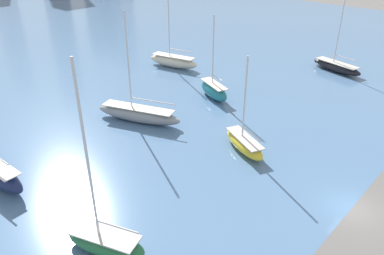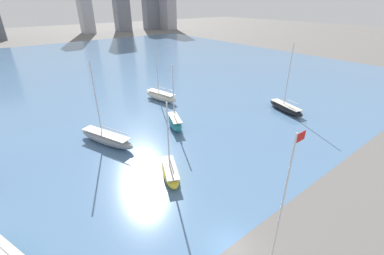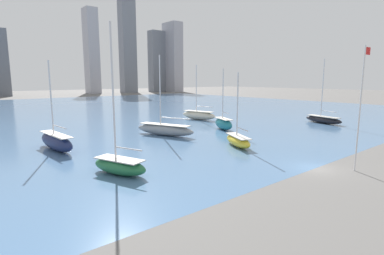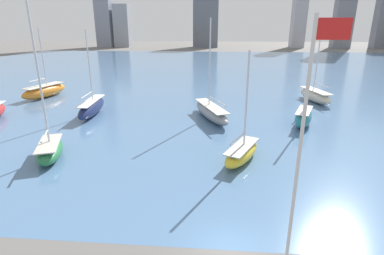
# 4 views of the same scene
# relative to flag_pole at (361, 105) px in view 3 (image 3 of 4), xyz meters

# --- Properties ---
(ground_plane) EXTENTS (500.00, 500.00, 0.00)m
(ground_plane) POSITION_rel_flag_pole_xyz_m (-2.32, 2.89, -6.56)
(ground_plane) COLOR #605E5B
(harbor_water) EXTENTS (180.00, 140.00, 0.00)m
(harbor_water) POSITION_rel_flag_pole_xyz_m (-2.32, 72.89, -6.56)
(harbor_water) COLOR #4C7099
(harbor_water) RESTS_ON ground_plane
(flag_pole) EXTENTS (1.24, 0.14, 12.14)m
(flag_pole) POSITION_rel_flag_pole_xyz_m (0.00, 0.00, 0.00)
(flag_pole) COLOR silver
(flag_pole) RESTS_ON ground_plane
(distant_city_skyline) EXTENTS (178.47, 21.74, 68.73)m
(distant_city_skyline) POSITION_rel_flag_pole_xyz_m (26.07, 174.29, 18.80)
(distant_city_skyline) COLOR gray
(distant_city_skyline) RESTS_ON ground_plane
(sailboat_navy) EXTENTS (2.55, 9.61, 11.35)m
(sailboat_navy) POSITION_rel_flag_pole_xyz_m (-20.36, 28.15, -5.44)
(sailboat_navy) COLOR #19234C
(sailboat_navy) RESTS_ON harbor_water
(sailboat_green) EXTENTS (4.20, 6.50, 14.11)m
(sailboat_green) POSITION_rel_flag_pole_xyz_m (-18.57, 13.84, -5.63)
(sailboat_green) COLOR #236B3D
(sailboat_green) RESTS_ON harbor_water
(sailboat_cream) EXTENTS (4.07, 9.16, 12.17)m
(sailboat_cream) POSITION_rel_flag_pole_xyz_m (12.91, 38.84, -5.52)
(sailboat_cream) COLOR beige
(sailboat_cream) RESTS_ON harbor_water
(sailboat_yellow) EXTENTS (4.44, 6.72, 9.88)m
(sailboat_yellow) POSITION_rel_flag_pole_xyz_m (-0.78, 14.75, -5.72)
(sailboat_yellow) COLOR yellow
(sailboat_yellow) RESTS_ON harbor_water
(sailboat_teal) EXTENTS (4.04, 6.47, 10.88)m
(sailboat_teal) POSITION_rel_flag_pole_xyz_m (7.60, 25.77, -5.45)
(sailboat_teal) COLOR #1E757F
(sailboat_teal) RESTS_ON harbor_water
(sailboat_gray) EXTENTS (5.90, 10.68, 12.77)m
(sailboat_gray) POSITION_rel_flag_pole_xyz_m (-3.86, 27.74, -5.56)
(sailboat_gray) COLOR gray
(sailboat_gray) RESTS_ON harbor_water
(sailboat_black) EXTENTS (4.29, 9.07, 13.08)m
(sailboat_black) POSITION_rel_flag_pole_xyz_m (29.17, 18.21, -5.73)
(sailboat_black) COLOR black
(sailboat_black) RESTS_ON harbor_water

